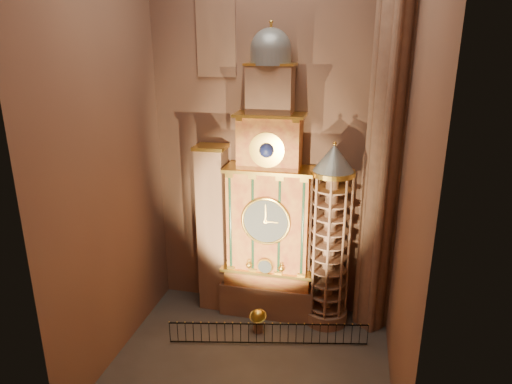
% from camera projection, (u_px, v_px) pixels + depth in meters
% --- Properties ---
extents(floor, '(14.00, 14.00, 0.00)m').
position_uv_depth(floor, '(250.00, 363.00, 23.50)').
color(floor, '#383330').
rests_on(floor, ground).
extents(wall_back, '(22.00, 0.00, 22.00)m').
position_uv_depth(wall_back, '(273.00, 131.00, 25.63)').
color(wall_back, '#835C46').
rests_on(wall_back, floor).
extents(wall_left, '(0.00, 22.00, 22.00)m').
position_uv_depth(wall_left, '(105.00, 148.00, 21.51)').
color(wall_left, '#835C46').
rests_on(wall_left, floor).
extents(wall_right, '(0.00, 22.00, 22.00)m').
position_uv_depth(wall_right, '(415.00, 164.00, 18.63)').
color(wall_right, '#835C46').
rests_on(wall_right, floor).
extents(astronomical_clock, '(5.60, 2.41, 16.70)m').
position_uv_depth(astronomical_clock, '(269.00, 209.00, 26.02)').
color(astronomical_clock, '#8C634C').
rests_on(astronomical_clock, floor).
extents(portrait_tower, '(1.80, 1.60, 10.20)m').
position_uv_depth(portrait_tower, '(213.00, 229.00, 27.21)').
color(portrait_tower, '#8C634C').
rests_on(portrait_tower, floor).
extents(stair_turret, '(2.50, 2.50, 10.80)m').
position_uv_depth(stair_turret, '(329.00, 239.00, 25.49)').
color(stair_turret, '#8C634C').
rests_on(stair_turret, floor).
extents(gothic_pier, '(2.04, 2.04, 22.00)m').
position_uv_depth(gothic_pier, '(386.00, 139.00, 23.45)').
color(gothic_pier, '#8C634C').
rests_on(gothic_pier, floor).
extents(stained_glass_window, '(2.20, 0.14, 5.20)m').
position_uv_depth(stained_glass_window, '(216.00, 27.00, 24.50)').
color(stained_glass_window, navy).
rests_on(stained_glass_window, wall_back).
extents(celestial_globe, '(1.09, 1.04, 1.40)m').
position_uv_depth(celestial_globe, '(258.00, 319.00, 25.80)').
color(celestial_globe, '#8C634C').
rests_on(celestial_globe, floor).
extents(iron_railing, '(10.54, 2.16, 1.25)m').
position_uv_depth(iron_railing, '(268.00, 334.00, 24.73)').
color(iron_railing, black).
rests_on(iron_railing, floor).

